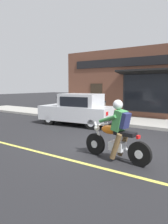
% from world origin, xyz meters
% --- Properties ---
extents(ground_plane, '(80.00, 80.00, 0.00)m').
position_xyz_m(ground_plane, '(0.00, 0.00, 0.00)').
color(ground_plane, black).
extents(sidewalk_curb, '(2.60, 22.00, 0.14)m').
position_xyz_m(sidewalk_curb, '(4.74, 3.00, 0.07)').
color(sidewalk_curb, '#9E9B93').
rests_on(sidewalk_curb, ground).
extents(lane_stripe, '(0.12, 19.80, 0.01)m').
position_xyz_m(lane_stripe, '(-1.80, 3.00, 0.00)').
color(lane_stripe, '#D1C64C').
rests_on(lane_stripe, ground).
extents(storefront_building, '(1.25, 10.62, 4.20)m').
position_xyz_m(storefront_building, '(6.27, 1.26, 2.11)').
color(storefront_building, brown).
rests_on(storefront_building, ground).
extents(motorcycle_with_rider, '(0.62, 2.02, 1.62)m').
position_xyz_m(motorcycle_with_rider, '(-1.07, -0.89, 0.68)').
color(motorcycle_with_rider, black).
rests_on(motorcycle_with_rider, ground).
extents(car_hatchback, '(2.04, 3.94, 1.57)m').
position_xyz_m(car_hatchback, '(2.52, 3.10, 0.77)').
color(car_hatchback, black).
rests_on(car_hatchback, ground).
extents(trash_bin, '(0.56, 0.56, 0.98)m').
position_xyz_m(trash_bin, '(4.29, 2.81, 0.64)').
color(trash_bin, '#514C47').
rests_on(trash_bin, sidewalk_curb).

